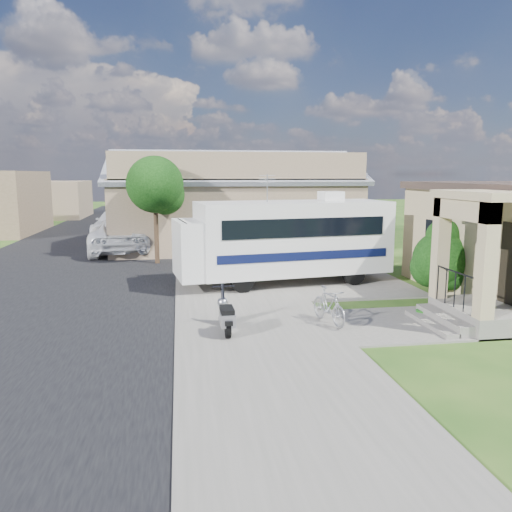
{
  "coord_description": "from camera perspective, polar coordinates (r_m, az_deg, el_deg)",
  "views": [
    {
      "loc": [
        -2.83,
        -12.56,
        3.81
      ],
      "look_at": [
        -0.5,
        2.5,
        1.3
      ],
      "focal_mm": 35.0,
      "sensor_mm": 36.0,
      "label": 1
    }
  ],
  "objects": [
    {
      "name": "scooter",
      "position": [
        12.02,
        -3.48,
        -6.81
      ],
      "size": [
        0.55,
        1.58,
        1.04
      ],
      "rotation": [
        0.0,
        0.0,
        0.02
      ],
      "color": "black",
      "rests_on": "ground"
    },
    {
      "name": "walk_slab",
      "position": [
        13.49,
        17.37,
        -7.38
      ],
      "size": [
        4.0,
        3.0,
        0.05
      ],
      "primitive_type": "cube",
      "color": "#615E57",
      "rests_on": "ground"
    },
    {
      "name": "ground",
      "position": [
        13.43,
        3.77,
        -7.15
      ],
      "size": [
        120.0,
        120.0,
        0.0
      ],
      "primitive_type": "plane",
      "color": "#1E4512"
    },
    {
      "name": "driveway_slab",
      "position": [
        18.0,
        5.33,
        -2.83
      ],
      "size": [
        7.0,
        6.0,
        0.05
      ],
      "primitive_type": "cube",
      "color": "#615E57",
      "rests_on": "ground"
    },
    {
      "name": "bicycle",
      "position": [
        12.8,
        8.31,
        -5.9
      ],
      "size": [
        0.79,
        1.6,
        0.93
      ],
      "primitive_type": "imported",
      "rotation": [
        0.0,
        0.0,
        0.24
      ],
      "color": "#95969C",
      "rests_on": "ground"
    },
    {
      "name": "shrub",
      "position": [
        16.64,
        20.59,
        -0.11
      ],
      "size": [
        1.99,
        1.9,
        2.44
      ],
      "color": "#312116",
      "rests_on": "ground"
    },
    {
      "name": "street_tree_b",
      "position": [
        31.63,
        -10.49,
        8.44
      ],
      "size": [
        2.44,
        2.4,
        4.73
      ],
      "color": "#312116",
      "rests_on": "ground"
    },
    {
      "name": "warehouse",
      "position": [
        26.74,
        -2.72,
        5.43
      ],
      "size": [
        12.5,
        8.4,
        5.04
      ],
      "color": "#7A674C",
      "rests_on": "ground"
    },
    {
      "name": "motorhome",
      "position": [
        17.32,
        3.36,
        2.07
      ],
      "size": [
        7.6,
        3.3,
        3.77
      ],
      "rotation": [
        0.0,
        0.0,
        0.14
      ],
      "color": "silver",
      "rests_on": "ground"
    },
    {
      "name": "distant_bldg_near",
      "position": [
        48.17,
        -23.56,
        5.94
      ],
      "size": [
        8.0,
        7.0,
        3.2
      ],
      "primitive_type": "cube",
      "color": "#7A674C",
      "rests_on": "ground"
    },
    {
      "name": "street_tree_a",
      "position": [
        21.64,
        -11.2,
        7.69
      ],
      "size": [
        2.44,
        2.4,
        4.58
      ],
      "color": "#312116",
      "rests_on": "ground"
    },
    {
      "name": "sidewalk_slab",
      "position": [
        22.95,
        -4.1,
        -0.16
      ],
      "size": [
        4.0,
        80.0,
        0.06
      ],
      "primitive_type": "cube",
      "color": "#615E57",
      "rests_on": "ground"
    },
    {
      "name": "street_tree_c",
      "position": [
        40.63,
        -10.13,
        8.21
      ],
      "size": [
        2.44,
        2.4,
        4.42
      ],
      "color": "#312116",
      "rests_on": "ground"
    },
    {
      "name": "street_slab",
      "position": [
        23.35,
        -20.21,
        -0.6
      ],
      "size": [
        9.0,
        80.0,
        0.02
      ],
      "primitive_type": "cube",
      "color": "black",
      "rests_on": "ground"
    },
    {
      "name": "garden_hose",
      "position": [
        14.21,
        18.57,
        -6.33
      ],
      "size": [
        0.39,
        0.39,
        0.17
      ],
      "primitive_type": "cylinder",
      "color": "#175F13",
      "rests_on": "ground"
    },
    {
      "name": "pickup_truck",
      "position": [
        25.45,
        -15.28,
        2.3
      ],
      "size": [
        3.33,
        6.24,
        1.67
      ],
      "primitive_type": "imported",
      "rotation": [
        0.0,
        0.0,
        3.24
      ],
      "color": "white",
      "rests_on": "ground"
    },
    {
      "name": "van",
      "position": [
        32.4,
        -15.67,
        3.66
      ],
      "size": [
        2.73,
        5.68,
        1.6
      ],
      "primitive_type": "imported",
      "rotation": [
        0.0,
        0.0,
        -0.09
      ],
      "color": "white",
      "rests_on": "ground"
    }
  ]
}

